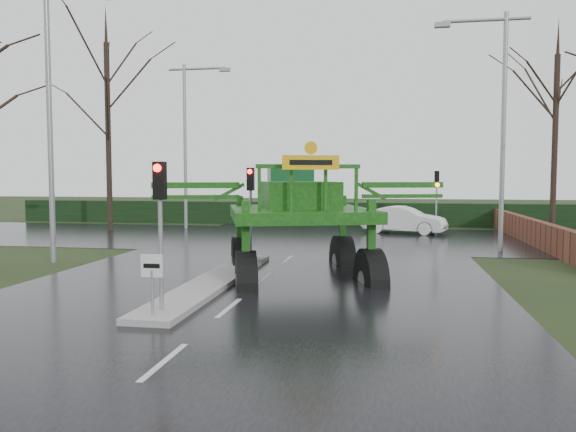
% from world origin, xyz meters
% --- Properties ---
extents(ground, '(140.00, 140.00, 0.00)m').
position_xyz_m(ground, '(0.00, 0.00, 0.00)').
color(ground, black).
rests_on(ground, ground).
extents(road_main, '(14.00, 80.00, 0.02)m').
position_xyz_m(road_main, '(0.00, 10.00, 0.00)').
color(road_main, black).
rests_on(road_main, ground).
extents(road_cross, '(80.00, 12.00, 0.02)m').
position_xyz_m(road_cross, '(0.00, 16.00, 0.01)').
color(road_cross, black).
rests_on(road_cross, ground).
extents(median_island, '(1.20, 10.00, 0.16)m').
position_xyz_m(median_island, '(-1.30, 3.00, 0.09)').
color(median_island, gray).
rests_on(median_island, ground).
extents(hedge_row, '(44.00, 0.90, 1.50)m').
position_xyz_m(hedge_row, '(0.00, 24.00, 0.75)').
color(hedge_row, black).
rests_on(hedge_row, ground).
extents(brick_wall, '(0.40, 20.00, 1.20)m').
position_xyz_m(brick_wall, '(10.50, 16.00, 0.60)').
color(brick_wall, '#592D1E').
rests_on(brick_wall, ground).
extents(keep_left_sign, '(0.50, 0.07, 1.35)m').
position_xyz_m(keep_left_sign, '(-1.30, -1.50, 1.06)').
color(keep_left_sign, gray).
rests_on(keep_left_sign, ground).
extents(traffic_signal_near, '(0.26, 0.33, 3.52)m').
position_xyz_m(traffic_signal_near, '(-1.30, -1.01, 2.59)').
color(traffic_signal_near, gray).
rests_on(traffic_signal_near, ground).
extents(traffic_signal_mid, '(0.26, 0.33, 3.52)m').
position_xyz_m(traffic_signal_mid, '(-1.30, 7.49, 2.59)').
color(traffic_signal_mid, gray).
rests_on(traffic_signal_mid, ground).
extents(traffic_signal_far, '(0.26, 0.33, 3.52)m').
position_xyz_m(traffic_signal_far, '(6.50, 20.01, 2.59)').
color(traffic_signal_far, gray).
rests_on(traffic_signal_far, ground).
extents(street_light_left_near, '(3.85, 0.30, 10.00)m').
position_xyz_m(street_light_left_near, '(-8.19, 6.00, 5.99)').
color(street_light_left_near, gray).
rests_on(street_light_left_near, ground).
extents(street_light_right, '(3.85, 0.30, 10.00)m').
position_xyz_m(street_light_right, '(8.19, 12.00, 5.99)').
color(street_light_right, gray).
rests_on(street_light_right, ground).
extents(street_light_left_far, '(3.85, 0.30, 10.00)m').
position_xyz_m(street_light_left_far, '(-8.19, 20.00, 5.99)').
color(street_light_left_far, gray).
rests_on(street_light_left_far, ground).
extents(tree_left_far, '(7.70, 7.70, 13.26)m').
position_xyz_m(tree_left_far, '(-12.50, 18.00, 7.15)').
color(tree_left_far, black).
rests_on(tree_left_far, ground).
extents(tree_right_far, '(7.00, 7.00, 12.05)m').
position_xyz_m(tree_right_far, '(13.00, 21.00, 6.50)').
color(tree_right_far, black).
rests_on(tree_right_far, ground).
extents(crop_sprayer, '(9.01, 6.88, 5.25)m').
position_xyz_m(crop_sprayer, '(-0.38, 3.08, 2.48)').
color(crop_sprayer, black).
rests_on(crop_sprayer, ground).
extents(white_sedan, '(4.85, 2.83, 1.51)m').
position_xyz_m(white_sedan, '(4.69, 19.07, 0.00)').
color(white_sedan, white).
rests_on(white_sedan, ground).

